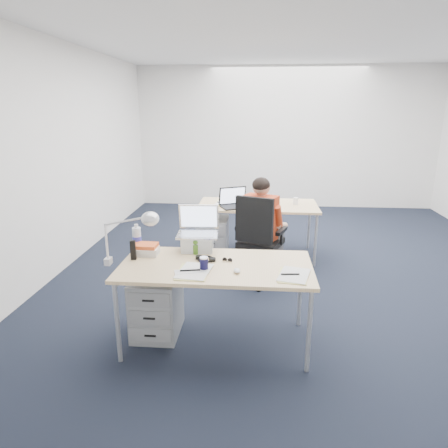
% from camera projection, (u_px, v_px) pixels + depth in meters
% --- Properties ---
extents(floor, '(7.00, 7.00, 0.00)m').
position_uv_depth(floor, '(299.00, 270.00, 5.09)').
color(floor, black).
rests_on(floor, ground).
extents(room, '(6.02, 7.02, 2.80)m').
position_uv_depth(room, '(307.00, 133.00, 4.61)').
color(room, silver).
rests_on(room, ground).
extents(desk_near, '(1.60, 0.80, 0.73)m').
position_uv_depth(desk_near, '(216.00, 270.00, 3.34)').
color(desk_near, '#D6B27B').
rests_on(desk_near, ground).
extents(desk_far, '(1.60, 0.80, 0.73)m').
position_uv_depth(desk_far, '(258.00, 208.00, 5.42)').
color(desk_far, '#D6B27B').
rests_on(desk_far, ground).
extents(office_chair, '(0.86, 0.86, 1.06)m').
position_uv_depth(office_chair, '(259.00, 257.00, 4.68)').
color(office_chair, black).
rests_on(office_chair, ground).
extents(seated_person, '(0.57, 0.73, 1.23)m').
position_uv_depth(seated_person, '(265.00, 227.00, 4.74)').
color(seated_person, '#B73A1A').
rests_on(seated_person, ground).
extents(drawer_pedestal_near, '(0.40, 0.50, 0.55)m').
position_uv_depth(drawer_pedestal_near, '(157.00, 305.00, 3.61)').
color(drawer_pedestal_near, '#9EA2A3').
rests_on(drawer_pedestal_near, ground).
extents(drawer_pedestal_far, '(0.40, 0.50, 0.55)m').
position_uv_depth(drawer_pedestal_far, '(213.00, 238.00, 5.46)').
color(drawer_pedestal_far, '#9EA2A3').
rests_on(drawer_pedestal_far, ground).
extents(silver_laptop, '(0.39, 0.31, 0.39)m').
position_uv_depth(silver_laptop, '(197.00, 229.00, 3.62)').
color(silver_laptop, silver).
rests_on(silver_laptop, desk_near).
extents(wireless_keyboard, '(0.28, 0.18, 0.01)m').
position_uv_depth(wireless_keyboard, '(191.00, 272.00, 3.16)').
color(wireless_keyboard, white).
rests_on(wireless_keyboard, desk_near).
extents(computer_mouse, '(0.07, 0.09, 0.03)m').
position_uv_depth(computer_mouse, '(237.00, 271.00, 3.16)').
color(computer_mouse, white).
rests_on(computer_mouse, desk_near).
extents(headphones, '(0.22, 0.20, 0.03)m').
position_uv_depth(headphones, '(206.00, 258.00, 3.42)').
color(headphones, black).
rests_on(headphones, desk_near).
extents(can_koozie, '(0.07, 0.07, 0.11)m').
position_uv_depth(can_koozie, '(204.00, 264.00, 3.20)').
color(can_koozie, '#15133C').
rests_on(can_koozie, desk_near).
extents(water_bottle, '(0.09, 0.09, 0.25)m').
position_uv_depth(water_bottle, '(137.00, 237.00, 3.62)').
color(water_bottle, silver).
rests_on(water_bottle, desk_near).
extents(bear_figurine, '(0.09, 0.07, 0.15)m').
position_uv_depth(bear_figurine, '(196.00, 246.00, 3.55)').
color(bear_figurine, '#2B651A').
rests_on(bear_figurine, desk_near).
extents(book_stack, '(0.26, 0.22, 0.10)m').
position_uv_depth(book_stack, '(146.00, 249.00, 3.55)').
color(book_stack, silver).
rests_on(book_stack, desk_near).
extents(cordless_phone, '(0.05, 0.03, 0.17)m').
position_uv_depth(cordless_phone, '(133.00, 250.00, 3.41)').
color(cordless_phone, black).
rests_on(cordless_phone, desk_near).
extents(papers_left, '(0.27, 0.36, 0.01)m').
position_uv_depth(papers_left, '(193.00, 272.00, 3.17)').
color(papers_left, '#EAE687').
rests_on(papers_left, desk_near).
extents(papers_right, '(0.28, 0.35, 0.01)m').
position_uv_depth(papers_right, '(293.00, 276.00, 3.10)').
color(papers_right, '#EAE687').
rests_on(papers_right, desk_near).
extents(sunglasses, '(0.10, 0.06, 0.02)m').
position_uv_depth(sunglasses, '(227.00, 260.00, 3.40)').
color(sunglasses, black).
rests_on(sunglasses, desk_near).
extents(desk_lamp, '(0.44, 0.22, 0.48)m').
position_uv_depth(desk_lamp, '(123.00, 237.00, 3.25)').
color(desk_lamp, silver).
rests_on(desk_lamp, desk_near).
extents(dark_laptop, '(0.49, 0.48, 0.27)m').
position_uv_depth(dark_laptop, '(236.00, 197.00, 5.20)').
color(dark_laptop, black).
rests_on(dark_laptop, desk_far).
extents(far_cup, '(0.08, 0.08, 0.10)m').
position_uv_depth(far_cup, '(296.00, 201.00, 5.38)').
color(far_cup, white).
rests_on(far_cup, desk_far).
extents(far_papers, '(0.26, 0.36, 0.01)m').
position_uv_depth(far_papers, '(224.00, 203.00, 5.47)').
color(far_papers, white).
rests_on(far_papers, desk_far).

